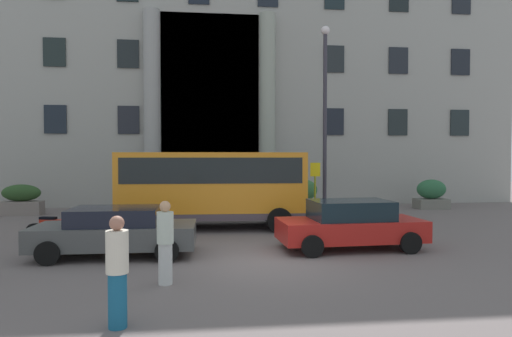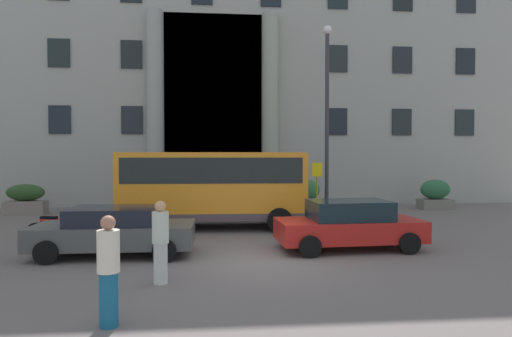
# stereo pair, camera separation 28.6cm
# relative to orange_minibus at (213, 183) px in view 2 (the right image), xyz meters

# --- Properties ---
(ground_plane) EXTENTS (80.00, 64.00, 0.12)m
(ground_plane) POSITION_rel_orange_minibus_xyz_m (1.29, -5.50, -1.78)
(ground_plane) COLOR #685D5C
(office_building_facade) EXTENTS (32.88, 9.69, 21.26)m
(office_building_facade) POSITION_rel_orange_minibus_xyz_m (1.28, 11.98, 8.90)
(office_building_facade) COLOR #999792
(office_building_facade) RESTS_ON ground_plane
(orange_minibus) EXTENTS (6.97, 2.89, 2.89)m
(orange_minibus) POSITION_rel_orange_minibus_xyz_m (0.00, 0.00, 0.00)
(orange_minibus) COLOR orange
(orange_minibus) RESTS_ON ground_plane
(bus_stop_sign) EXTENTS (0.44, 0.08, 2.46)m
(bus_stop_sign) POSITION_rel_orange_minibus_xyz_m (4.50, 2.00, -0.19)
(bus_stop_sign) COLOR #969E1A
(bus_stop_sign) RESTS_ON ground_plane
(hedge_planter_entrance_left) EXTENTS (1.53, 0.97, 1.59)m
(hedge_planter_entrance_left) POSITION_rel_orange_minibus_xyz_m (4.56, 4.79, -0.95)
(hedge_planter_entrance_left) COLOR slate
(hedge_planter_entrance_left) RESTS_ON ground_plane
(hedge_planter_far_east) EXTENTS (1.59, 0.87, 1.27)m
(hedge_planter_far_east) POSITION_rel_orange_minibus_xyz_m (-3.69, 4.73, -1.11)
(hedge_planter_far_east) COLOR gray
(hedge_planter_far_east) RESTS_ON ground_plane
(hedge_planter_far_west) EXTENTS (1.83, 0.82, 1.43)m
(hedge_planter_far_west) POSITION_rel_orange_minibus_xyz_m (-8.82, 4.79, -1.03)
(hedge_planter_far_west) COLOR gray
(hedge_planter_far_west) RESTS_ON ground_plane
(hedge_planter_east) EXTENTS (1.64, 0.98, 1.52)m
(hedge_planter_east) POSITION_rel_orange_minibus_xyz_m (11.46, 5.03, -0.98)
(hedge_planter_east) COLOR slate
(hedge_planter_east) RESTS_ON ground_plane
(parked_sedan_second) EXTENTS (4.32, 2.17, 1.45)m
(parked_sedan_second) POSITION_rel_orange_minibus_xyz_m (4.01, -4.30, -0.98)
(parked_sedan_second) COLOR #B31D18
(parked_sedan_second) RESTS_ON ground_plane
(parked_hatchback_near) EXTENTS (4.38, 2.10, 1.34)m
(parked_hatchback_near) POSITION_rel_orange_minibus_xyz_m (-2.74, -4.46, -1.02)
(parked_hatchback_near) COLOR #494B4B
(parked_hatchback_near) RESTS_ON ground_plane
(motorcycle_far_end) EXTENTS (1.88, 0.72, 0.89)m
(motorcycle_far_end) POSITION_rel_orange_minibus_xyz_m (-5.14, -2.27, -1.27)
(motorcycle_far_end) COLOR black
(motorcycle_far_end) RESTS_ON ground_plane
(pedestrian_man_red_shirt) EXTENTS (0.36, 0.36, 1.81)m
(pedestrian_man_red_shirt) POSITION_rel_orange_minibus_xyz_m (-1.13, -7.37, -0.80)
(pedestrian_man_red_shirt) COLOR silver
(pedestrian_man_red_shirt) RESTS_ON ground_plane
(pedestrian_man_crossing) EXTENTS (0.36, 0.36, 1.82)m
(pedestrian_man_crossing) POSITION_rel_orange_minibus_xyz_m (-1.68, -9.77, -0.80)
(pedestrian_man_crossing) COLOR #18587F
(pedestrian_man_crossing) RESTS_ON ground_plane
(lamppost_plaza_centre) EXTENTS (0.40, 0.40, 8.67)m
(lamppost_plaza_centre) POSITION_rel_orange_minibus_xyz_m (5.17, 2.92, 3.26)
(lamppost_plaza_centre) COLOR #34303C
(lamppost_plaza_centre) RESTS_ON ground_plane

